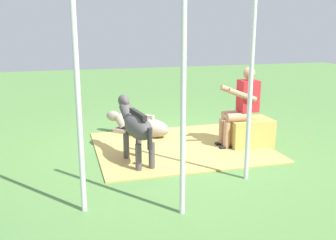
{
  "coord_description": "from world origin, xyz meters",
  "views": [
    {
      "loc": [
        1.78,
        5.96,
        2.03
      ],
      "look_at": [
        0.18,
        0.25,
        0.55
      ],
      "focal_mm": 41.25,
      "sensor_mm": 36.0,
      "label": 1
    }
  ],
  "objects_px": {
    "pony_standing": "(136,126)",
    "tent_pole_left": "(251,83)",
    "hay_bale": "(249,132)",
    "soda_bottle": "(269,131)",
    "tent_pole_right": "(78,97)",
    "pony_lying": "(142,126)",
    "tent_pole_mid": "(183,98)",
    "person_seated": "(241,104)"
  },
  "relations": [
    {
      "from": "soda_bottle",
      "to": "tent_pole_mid",
      "type": "distance_m",
      "value": 3.53
    },
    {
      "from": "pony_lying",
      "to": "tent_pole_left",
      "type": "bearing_deg",
      "value": 111.55
    },
    {
      "from": "person_seated",
      "to": "pony_lying",
      "type": "bearing_deg",
      "value": -35.14
    },
    {
      "from": "person_seated",
      "to": "soda_bottle",
      "type": "height_order",
      "value": "person_seated"
    },
    {
      "from": "pony_lying",
      "to": "soda_bottle",
      "type": "xyz_separation_m",
      "value": [
        -2.2,
        0.74,
        -0.05
      ]
    },
    {
      "from": "soda_bottle",
      "to": "pony_standing",
      "type": "bearing_deg",
      "value": 13.0
    },
    {
      "from": "hay_bale",
      "to": "tent_pole_mid",
      "type": "distance_m",
      "value": 2.92
    },
    {
      "from": "soda_bottle",
      "to": "tent_pole_left",
      "type": "height_order",
      "value": "tent_pole_left"
    },
    {
      "from": "tent_pole_left",
      "to": "pony_lying",
      "type": "bearing_deg",
      "value": -68.45
    },
    {
      "from": "hay_bale",
      "to": "tent_pole_left",
      "type": "distance_m",
      "value": 1.83
    },
    {
      "from": "pony_standing",
      "to": "soda_bottle",
      "type": "height_order",
      "value": "pony_standing"
    },
    {
      "from": "person_seated",
      "to": "tent_pole_left",
      "type": "xyz_separation_m",
      "value": [
        0.54,
        1.31,
        0.55
      ]
    },
    {
      "from": "tent_pole_left",
      "to": "tent_pole_right",
      "type": "xyz_separation_m",
      "value": [
        2.16,
        0.35,
        0.0
      ]
    },
    {
      "from": "hay_bale",
      "to": "person_seated",
      "type": "relative_size",
      "value": 0.55
    },
    {
      "from": "pony_lying",
      "to": "tent_pole_left",
      "type": "xyz_separation_m",
      "value": [
        -0.93,
        2.35,
        1.1
      ]
    },
    {
      "from": "tent_pole_left",
      "to": "pony_standing",
      "type": "bearing_deg",
      "value": -38.07
    },
    {
      "from": "pony_standing",
      "to": "tent_pole_left",
      "type": "height_order",
      "value": "tent_pole_left"
    },
    {
      "from": "pony_lying",
      "to": "tent_pole_left",
      "type": "relative_size",
      "value": 0.45
    },
    {
      "from": "tent_pole_right",
      "to": "pony_lying",
      "type": "bearing_deg",
      "value": -114.57
    },
    {
      "from": "pony_lying",
      "to": "hay_bale",
      "type": "bearing_deg",
      "value": 147.6
    },
    {
      "from": "hay_bale",
      "to": "pony_lying",
      "type": "xyz_separation_m",
      "value": [
        1.63,
        -1.04,
        -0.04
      ]
    },
    {
      "from": "soda_bottle",
      "to": "tent_pole_left",
      "type": "xyz_separation_m",
      "value": [
        1.28,
        1.61,
        1.16
      ]
    },
    {
      "from": "soda_bottle",
      "to": "tent_pole_mid",
      "type": "bearing_deg",
      "value": 43.86
    },
    {
      "from": "hay_bale",
      "to": "pony_lying",
      "type": "height_order",
      "value": "hay_bale"
    },
    {
      "from": "pony_lying",
      "to": "person_seated",
      "type": "bearing_deg",
      "value": 144.86
    },
    {
      "from": "soda_bottle",
      "to": "tent_pole_right",
      "type": "height_order",
      "value": "tent_pole_right"
    },
    {
      "from": "pony_lying",
      "to": "soda_bottle",
      "type": "relative_size",
      "value": 4.08
    },
    {
      "from": "soda_bottle",
      "to": "pony_lying",
      "type": "bearing_deg",
      "value": -18.55
    },
    {
      "from": "tent_pole_left",
      "to": "tent_pole_right",
      "type": "relative_size",
      "value": 1.0
    },
    {
      "from": "person_seated",
      "to": "pony_standing",
      "type": "xyz_separation_m",
      "value": [
        1.84,
        0.3,
        -0.18
      ]
    },
    {
      "from": "person_seated",
      "to": "tent_pole_mid",
      "type": "relative_size",
      "value": 0.52
    },
    {
      "from": "tent_pole_right",
      "to": "soda_bottle",
      "type": "bearing_deg",
      "value": -150.32
    },
    {
      "from": "pony_standing",
      "to": "tent_pole_right",
      "type": "height_order",
      "value": "tent_pole_right"
    },
    {
      "from": "hay_bale",
      "to": "tent_pole_left",
      "type": "bearing_deg",
      "value": 61.67
    },
    {
      "from": "person_seated",
      "to": "tent_pole_right",
      "type": "relative_size",
      "value": 0.52
    },
    {
      "from": "hay_bale",
      "to": "soda_bottle",
      "type": "height_order",
      "value": "hay_bale"
    },
    {
      "from": "pony_lying",
      "to": "tent_pole_right",
      "type": "height_order",
      "value": "tent_pole_right"
    },
    {
      "from": "hay_bale",
      "to": "tent_pole_right",
      "type": "distance_m",
      "value": 3.48
    },
    {
      "from": "hay_bale",
      "to": "tent_pole_mid",
      "type": "xyz_separation_m",
      "value": [
        1.83,
        2.01,
        1.06
      ]
    },
    {
      "from": "tent_pole_left",
      "to": "tent_pole_right",
      "type": "distance_m",
      "value": 2.19
    },
    {
      "from": "hay_bale",
      "to": "tent_pole_left",
      "type": "xyz_separation_m",
      "value": [
        0.71,
        1.31,
        1.06
      ]
    },
    {
      "from": "tent_pole_right",
      "to": "person_seated",
      "type": "bearing_deg",
      "value": -148.39
    }
  ]
}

